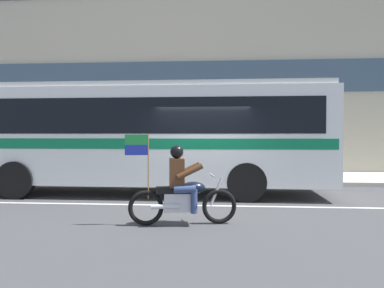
{
  "coord_description": "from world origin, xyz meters",
  "views": [
    {
      "loc": [
        0.52,
        -10.08,
        1.77
      ],
      "look_at": [
        -0.22,
        -0.73,
        1.54
      ],
      "focal_mm": 35.81,
      "sensor_mm": 36.0,
      "label": 1
    }
  ],
  "objects": [
    {
      "name": "ground_plane",
      "position": [
        0.0,
        0.0,
        0.0
      ],
      "size": [
        60.0,
        60.0,
        0.0
      ],
      "primitive_type": "plane",
      "color": "#3D3D3F"
    },
    {
      "name": "sidewalk_curb",
      "position": [
        0.0,
        5.1,
        0.07
      ],
      "size": [
        28.0,
        3.8,
        0.15
      ],
      "primitive_type": "cube",
      "color": "#B7B2A8",
      "rests_on": "ground_plane"
    },
    {
      "name": "office_building_facade",
      "position": [
        0.0,
        7.39,
        6.2
      ],
      "size": [
        28.0,
        0.89,
        12.39
      ],
      "color": "#B2A893",
      "rests_on": "ground_plane"
    },
    {
      "name": "fire_hydrant",
      "position": [
        -0.9,
        3.82,
        0.52
      ],
      "size": [
        0.22,
        0.3,
        0.75
      ],
      "color": "red",
      "rests_on": "sidewalk_curb"
    },
    {
      "name": "transit_bus",
      "position": [
        -1.81,
        1.19,
        1.88
      ],
      "size": [
        10.84,
        2.72,
        3.22
      ],
      "color": "white",
      "rests_on": "ground_plane"
    },
    {
      "name": "lane_center_stripe",
      "position": [
        0.0,
        -0.6,
        0.0
      ],
      "size": [
        26.6,
        0.14,
        0.01
      ],
      "primitive_type": "cube",
      "color": "silver",
      "rests_on": "ground_plane"
    },
    {
      "name": "motorcycle_with_rider",
      "position": [
        -0.27,
        -2.64,
        0.67
      ],
      "size": [
        2.17,
        0.74,
        1.78
      ],
      "color": "black",
      "rests_on": "ground_plane"
    }
  ]
}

